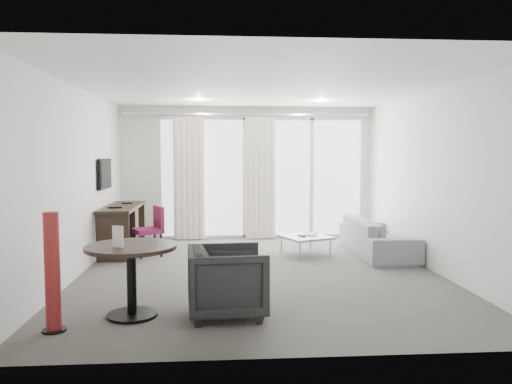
{
  "coord_description": "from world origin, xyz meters",
  "views": [
    {
      "loc": [
        -0.56,
        -6.97,
        1.69
      ],
      "look_at": [
        0.0,
        0.6,
        1.1
      ],
      "focal_mm": 35.0,
      "sensor_mm": 36.0,
      "label": 1
    }
  ],
  "objects": [
    {
      "name": "sofa",
      "position": [
        2.08,
        1.13,
        0.3
      ],
      "size": [
        0.8,
        2.05,
        0.6
      ],
      "primitive_type": "imported",
      "rotation": [
        0.0,
        0.0,
        1.57
      ],
      "color": "gray",
      "rests_on": "floor"
    },
    {
      "name": "window_frame",
      "position": [
        0.3,
        2.97,
        1.2
      ],
      "size": [
        4.1,
        0.06,
        2.44
      ],
      "primitive_type": null,
      "color": "white",
      "rests_on": "ground"
    },
    {
      "name": "ceiling",
      "position": [
        0.0,
        0.0,
        2.6
      ],
      "size": [
        5.0,
        6.0,
        0.0
      ],
      "primitive_type": "cube",
      "color": "white",
      "rests_on": "ground"
    },
    {
      "name": "downlight_a",
      "position": [
        -0.9,
        1.6,
        2.59
      ],
      "size": [
        0.12,
        0.12,
        0.02
      ],
      "primitive_type": "cylinder",
      "color": "#FFE0B2",
      "rests_on": "ceiling"
    },
    {
      "name": "rattan_chair_b",
      "position": [
        2.25,
        4.34,
        0.45
      ],
      "size": [
        0.8,
        0.8,
        0.9
      ],
      "primitive_type": null,
      "rotation": [
        0.0,
        0.0,
        0.38
      ],
      "color": "brown",
      "rests_on": "terrace_slab"
    },
    {
      "name": "curtain_right",
      "position": [
        0.25,
        2.82,
        1.2
      ],
      "size": [
        0.6,
        0.2,
        2.38
      ],
      "primitive_type": null,
      "color": "#EFE5CF",
      "rests_on": "ground"
    },
    {
      "name": "tv",
      "position": [
        -2.46,
        1.45,
        1.35
      ],
      "size": [
        0.05,
        0.8,
        0.5
      ],
      "primitive_type": null,
      "color": "black",
      "rests_on": "wall_left"
    },
    {
      "name": "magazine",
      "position": [
        0.97,
        1.26,
        0.36
      ],
      "size": [
        0.31,
        0.35,
        0.02
      ],
      "primitive_type": null,
      "rotation": [
        0.0,
        0.0,
        -0.33
      ],
      "color": "gray",
      "rests_on": "coffee_table"
    },
    {
      "name": "red_lamp",
      "position": [
        -2.14,
        -2.21,
        0.57
      ],
      "size": [
        0.28,
        0.28,
        1.14
      ],
      "primitive_type": "cylinder",
      "rotation": [
        0.0,
        0.0,
        -0.25
      ],
      "color": "maroon",
      "rests_on": "floor"
    },
    {
      "name": "tub_armchair",
      "position": [
        -0.48,
        -1.88,
        0.36
      ],
      "size": [
        0.86,
        0.84,
        0.73
      ],
      "primitive_type": "imported",
      "rotation": [
        0.0,
        0.0,
        1.65
      ],
      "color": "black",
      "rests_on": "floor"
    },
    {
      "name": "window_panel",
      "position": [
        0.3,
        2.98,
        1.2
      ],
      "size": [
        4.0,
        0.02,
        2.38
      ],
      "primitive_type": null,
      "color": "white",
      "rests_on": "ground"
    },
    {
      "name": "wall_front",
      "position": [
        0.0,
        -3.0,
        1.3
      ],
      "size": [
        5.0,
        0.0,
        2.6
      ],
      "primitive_type": "cube",
      "color": "silver",
      "rests_on": "ground"
    },
    {
      "name": "desk_chair",
      "position": [
        -1.73,
        1.23,
        0.41
      ],
      "size": [
        0.59,
        0.57,
        0.83
      ],
      "primitive_type": null,
      "rotation": [
        0.0,
        0.0,
        0.44
      ],
      "color": "maroon",
      "rests_on": "floor"
    },
    {
      "name": "round_table",
      "position": [
        -1.47,
        -1.83,
        0.37
      ],
      "size": [
        1.04,
        1.04,
        0.75
      ],
      "primitive_type": null,
      "rotation": [
        0.0,
        0.0,
        -0.12
      ],
      "color": "black",
      "rests_on": "floor"
    },
    {
      "name": "terrace_slab",
      "position": [
        0.3,
        4.5,
        -0.06
      ],
      "size": [
        5.6,
        3.0,
        0.12
      ],
      "primitive_type": "cube",
      "color": "#4D4D50",
      "rests_on": "ground"
    },
    {
      "name": "curtain_track",
      "position": [
        0.0,
        2.82,
        2.45
      ],
      "size": [
        4.8,
        0.04,
        0.04
      ],
      "primitive_type": null,
      "color": "#B2B2B7",
      "rests_on": "ceiling"
    },
    {
      "name": "menu_card",
      "position": [
        -1.58,
        -1.94,
        0.72
      ],
      "size": [
        0.12,
        0.07,
        0.22
      ],
      "primitive_type": null,
      "rotation": [
        0.0,
        0.0,
        -0.41
      ],
      "color": "white",
      "rests_on": "round_table"
    },
    {
      "name": "wall_right",
      "position": [
        2.5,
        0.0,
        1.3
      ],
      "size": [
        0.0,
        6.0,
        2.6
      ],
      "primitive_type": "cube",
      "color": "silver",
      "rests_on": "ground"
    },
    {
      "name": "desk",
      "position": [
        -2.21,
        1.62,
        0.4
      ],
      "size": [
        0.53,
        1.7,
        0.8
      ],
      "primitive_type": null,
      "color": "black",
      "rests_on": "floor"
    },
    {
      "name": "downlight_b",
      "position": [
        1.2,
        1.6,
        2.59
      ],
      "size": [
        0.12,
        0.12,
        0.02
      ],
      "primitive_type": "cylinder",
      "color": "#FFE0B2",
      "rests_on": "ceiling"
    },
    {
      "name": "balustrade",
      "position": [
        0.3,
        5.95,
        0.5
      ],
      "size": [
        5.5,
        0.06,
        1.05
      ],
      "primitive_type": null,
      "color": "#B2B2B7",
      "rests_on": "terrace_slab"
    },
    {
      "name": "remote",
      "position": [
        0.8,
        1.11,
        0.36
      ],
      "size": [
        0.1,
        0.15,
        0.02
      ],
      "primitive_type": null,
      "rotation": [
        0.0,
        0.0,
        0.42
      ],
      "color": "black",
      "rests_on": "coffee_table"
    },
    {
      "name": "coffee_table",
      "position": [
        0.87,
        1.14,
        0.16
      ],
      "size": [
        0.93,
        0.93,
        0.32
      ],
      "primitive_type": null,
      "rotation": [
        0.0,
        0.0,
        0.4
      ],
      "color": "gray",
      "rests_on": "floor"
    },
    {
      "name": "curtain_left",
      "position": [
        -1.15,
        2.82,
        1.2
      ],
      "size": [
        0.6,
        0.2,
        2.38
      ],
      "primitive_type": null,
      "color": "#EFE5CF",
      "rests_on": "ground"
    },
    {
      "name": "rattan_table",
      "position": [
        1.89,
        4.17,
        0.23
      ],
      "size": [
        0.51,
        0.51,
        0.46
      ],
      "primitive_type": null,
      "rotation": [
        0.0,
        0.0,
        -0.11
      ],
      "color": "brown",
      "rests_on": "terrace_slab"
    },
    {
      "name": "floor",
      "position": [
        0.0,
        0.0,
        0.0
      ],
      "size": [
        5.0,
        6.0,
        0.0
      ],
      "primitive_type": "cube",
      "color": "#55524C",
      "rests_on": "ground"
    },
    {
      "name": "rattan_chair_a",
      "position": [
        0.41,
        4.82,
        0.4
      ],
      "size": [
        0.64,
        0.64,
        0.81
      ],
      "primitive_type": null,
      "rotation": [
        0.0,
        0.0,
        0.19
      ],
      "color": "brown",
      "rests_on": "terrace_slab"
    },
    {
      "name": "wall_left",
      "position": [
        -2.5,
        0.0,
        1.3
      ],
      "size": [
        0.0,
        6.0,
        2.6
      ],
      "primitive_type": "cube",
      "color": "silver",
      "rests_on": "ground"
    }
  ]
}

